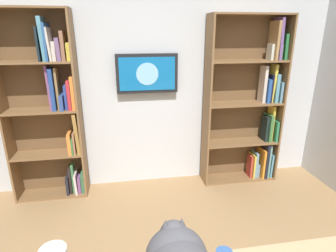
% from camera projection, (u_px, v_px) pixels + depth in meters
% --- Properties ---
extents(wall_back, '(4.52, 0.06, 2.70)m').
position_uv_depth(wall_back, '(146.00, 76.00, 3.27)').
color(wall_back, silver).
rests_on(wall_back, ground).
extents(bookshelf_left, '(0.95, 0.28, 2.04)m').
position_uv_depth(bookshelf_left, '(252.00, 107.00, 3.44)').
color(bookshelf_left, brown).
rests_on(bookshelf_left, ground).
extents(bookshelf_right, '(0.79, 0.28, 2.08)m').
position_uv_depth(bookshelf_right, '(51.00, 107.00, 3.04)').
color(bookshelf_right, brown).
rests_on(bookshelf_right, ground).
extents(wall_mounted_tv, '(0.70, 0.07, 0.44)m').
position_uv_depth(wall_mounted_tv, '(147.00, 74.00, 3.18)').
color(wall_mounted_tv, black).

